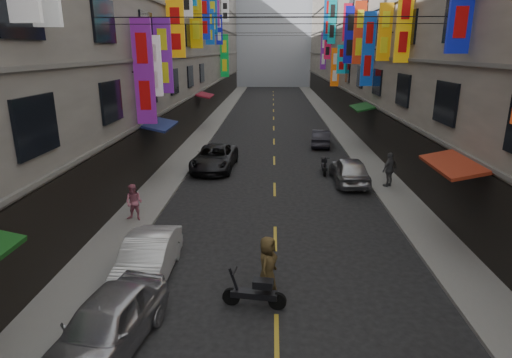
# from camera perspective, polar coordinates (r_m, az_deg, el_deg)

# --- Properties ---
(sidewalk_left) EXTENTS (2.00, 90.00, 0.12)m
(sidewalk_left) POSITION_cam_1_polar(r_m,az_deg,el_deg) (39.97, -6.31, 6.88)
(sidewalk_left) COLOR slate
(sidewalk_left) RESTS_ON ground
(sidewalk_right) EXTENTS (2.00, 90.00, 0.12)m
(sidewalk_right) POSITION_cam_1_polar(r_m,az_deg,el_deg) (40.03, 11.06, 6.69)
(sidewalk_right) COLOR slate
(sidewalk_right) RESTS_ON ground
(building_row_left) EXTENTS (10.14, 90.00, 19.00)m
(building_row_left) POSITION_cam_1_polar(r_m,az_deg,el_deg) (40.79, -15.65, 19.89)
(building_row_left) COLOR gray
(building_row_left) RESTS_ON ground
(building_row_right) EXTENTS (10.14, 90.00, 19.00)m
(building_row_right) POSITION_cam_1_polar(r_m,az_deg,el_deg) (40.89, 20.67, 19.45)
(building_row_right) COLOR gray
(building_row_right) RESTS_ON ground
(haze_block) EXTENTS (18.00, 8.00, 22.00)m
(haze_block) POSITION_cam_1_polar(r_m,az_deg,el_deg) (89.05, 2.39, 19.44)
(haze_block) COLOR #ACB2C0
(haze_block) RESTS_ON ground
(shop_signage) EXTENTS (14.00, 55.00, 11.68)m
(shop_signage) POSITION_cam_1_polar(r_m,az_deg,el_deg) (32.29, 2.29, 20.69)
(shop_signage) COLOR #0F58B4
(shop_signage) RESTS_ON ground
(street_awnings) EXTENTS (13.99, 35.20, 0.41)m
(street_awnings) POSITION_cam_1_polar(r_m,az_deg,el_deg) (23.31, -0.56, 7.23)
(street_awnings) COLOR #154F16
(street_awnings) RESTS_ON ground
(overhead_cables) EXTENTS (14.00, 38.04, 1.24)m
(overhead_cables) POSITION_cam_1_polar(r_m,az_deg,el_deg) (27.03, 2.69, 20.87)
(overhead_cables) COLOR black
(overhead_cables) RESTS_ON ground
(lane_markings) EXTENTS (0.12, 80.20, 0.01)m
(lane_markings) POSITION_cam_1_polar(r_m,az_deg,el_deg) (36.61, 2.39, 5.97)
(lane_markings) COLOR gold
(lane_markings) RESTS_ON ground
(scooter_crossing) EXTENTS (1.80, 0.56, 1.14)m
(scooter_crossing) POSITION_cam_1_polar(r_m,az_deg,el_deg) (12.23, -0.10, -14.94)
(scooter_crossing) COLOR black
(scooter_crossing) RESTS_ON ground
(scooter_far_right) EXTENTS (0.50, 1.80, 1.14)m
(scooter_far_right) POSITION_cam_1_polar(r_m,az_deg,el_deg) (25.13, 9.08, 1.75)
(scooter_far_right) COLOR black
(scooter_far_right) RESTS_ON ground
(car_left_near) EXTENTS (2.35, 4.37, 1.41)m
(car_left_near) POSITION_cam_1_polar(r_m,az_deg,el_deg) (11.15, -19.29, -17.87)
(car_left_near) COLOR #B9B8BD
(car_left_near) RESTS_ON ground
(car_left_mid) EXTENTS (1.45, 4.05, 1.33)m
(car_left_mid) POSITION_cam_1_polar(r_m,az_deg,el_deg) (13.94, -14.25, -10.22)
(car_left_mid) COLOR silver
(car_left_mid) RESTS_ON ground
(car_left_far) EXTENTS (2.57, 5.15, 1.40)m
(car_left_far) POSITION_cam_1_polar(r_m,az_deg,el_deg) (25.73, -5.53, 2.84)
(car_left_far) COLOR black
(car_left_far) RESTS_ON ground
(car_right_mid) EXTENTS (1.76, 4.26, 1.45)m
(car_right_mid) POSITION_cam_1_polar(r_m,az_deg,el_deg) (23.40, 12.35, 1.16)
(car_right_mid) COLOR #ADACB1
(car_right_mid) RESTS_ON ground
(car_right_far) EXTENTS (1.77, 3.89, 1.24)m
(car_right_far) POSITION_cam_1_polar(r_m,az_deg,el_deg) (32.31, 8.67, 5.45)
(car_right_far) COLOR #2A2931
(car_right_far) RESTS_ON ground
(pedestrian_lfar) EXTENTS (0.82, 0.63, 1.53)m
(pedestrian_lfar) POSITION_cam_1_polar(r_m,az_deg,el_deg) (18.28, -15.95, -3.01)
(pedestrian_lfar) COLOR #CA6B83
(pedestrian_lfar) RESTS_ON sidewalk_left
(pedestrian_rfar) EXTENTS (1.19, 1.12, 1.79)m
(pedestrian_rfar) POSITION_cam_1_polar(r_m,az_deg,el_deg) (22.93, 17.38, 1.21)
(pedestrian_rfar) COLOR #565659
(pedestrian_rfar) RESTS_ON sidewalk_right
(pedestrian_crossing) EXTENTS (0.83, 1.00, 1.76)m
(pedestrian_crossing) POSITION_cam_1_polar(r_m,az_deg,el_deg) (12.68, 1.55, -11.41)
(pedestrian_crossing) COLOR #4F3D1F
(pedestrian_crossing) RESTS_ON ground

